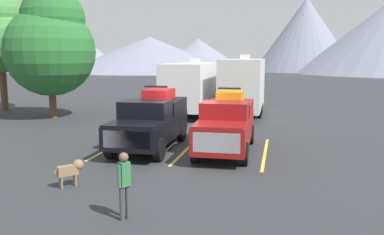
# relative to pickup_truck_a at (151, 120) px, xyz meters

# --- Properties ---
(ground_plane) EXTENTS (240.00, 240.00, 0.00)m
(ground_plane) POSITION_rel_pickup_truck_a_xyz_m (1.56, -0.61, -1.19)
(ground_plane) COLOR #2D3033
(pickup_truck_a) EXTENTS (2.25, 5.43, 2.60)m
(pickup_truck_a) POSITION_rel_pickup_truck_a_xyz_m (0.00, 0.00, 0.00)
(pickup_truck_a) COLOR black
(pickup_truck_a) RESTS_ON ground
(pickup_truck_b) EXTENTS (2.11, 5.42, 2.56)m
(pickup_truck_b) POSITION_rel_pickup_truck_a_xyz_m (3.22, 0.05, -0.02)
(pickup_truck_b) COLOR maroon
(pickup_truck_b) RESTS_ON ground
(lot_stripe_a) EXTENTS (0.12, 5.50, 0.01)m
(lot_stripe_a) POSITION_rel_pickup_truck_a_xyz_m (-1.69, 0.02, -1.18)
(lot_stripe_a) COLOR gold
(lot_stripe_a) RESTS_ON ground
(lot_stripe_b) EXTENTS (0.12, 5.50, 0.01)m
(lot_stripe_b) POSITION_rel_pickup_truck_a_xyz_m (1.56, 0.02, -1.18)
(lot_stripe_b) COLOR gold
(lot_stripe_b) RESTS_ON ground
(lot_stripe_c) EXTENTS (0.12, 5.50, 0.01)m
(lot_stripe_c) POSITION_rel_pickup_truck_a_xyz_m (4.80, 0.02, -1.18)
(lot_stripe_c) COLOR gold
(lot_stripe_c) RESTS_ON ground
(camper_trailer_a) EXTENTS (2.64, 8.44, 3.70)m
(camper_trailer_a) POSITION_rel_pickup_truck_a_xyz_m (-0.47, 10.00, 0.77)
(camper_trailer_a) COLOR white
(camper_trailer_a) RESTS_ON ground
(camper_trailer_b) EXTENTS (2.52, 8.03, 3.97)m
(camper_trailer_b) POSITION_rel_pickup_truck_a_xyz_m (2.93, 10.12, 0.90)
(camper_trailer_b) COLOR silver
(camper_trailer_b) RESTS_ON ground
(person_a) EXTENTS (0.29, 0.32, 1.65)m
(person_a) POSITION_rel_pickup_truck_a_xyz_m (1.78, -7.44, -0.24)
(person_a) COLOR #3F3F42
(person_a) RESTS_ON ground
(dog) EXTENTS (0.66, 0.74, 0.80)m
(dog) POSITION_rel_pickup_truck_a_xyz_m (-0.70, -5.45, -0.64)
(dog) COLOR olive
(dog) RESTS_ON ground
(tree_a) EXTENTS (5.54, 5.54, 8.05)m
(tree_a) POSITION_rel_pickup_truck_a_xyz_m (-8.60, 6.62, 3.47)
(tree_a) COLOR brown
(tree_a) RESTS_ON ground
(tree_b) EXTENTS (4.71, 4.71, 8.32)m
(tree_b) POSITION_rel_pickup_truck_a_xyz_m (-13.90, 8.89, 4.24)
(tree_b) COLOR brown
(tree_b) RESTS_ON ground
(mountain_ridge) EXTENTS (149.79, 47.31, 17.80)m
(mountain_ridge) POSITION_rel_pickup_truck_a_xyz_m (7.59, 82.36, 5.68)
(mountain_ridge) COLOR gray
(mountain_ridge) RESTS_ON ground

